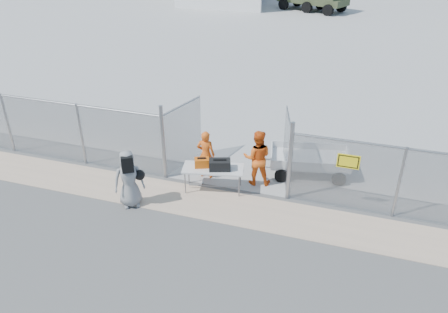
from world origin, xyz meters
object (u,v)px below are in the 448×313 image
(utility_trailer, at_px, (309,161))
(folding_table, at_px, (213,179))
(visitor, at_px, (129,179))
(security_worker_left, at_px, (206,155))
(security_worker_right, at_px, (257,158))

(utility_trailer, bearing_deg, folding_table, -154.47)
(folding_table, height_order, visitor, visitor)
(security_worker_left, bearing_deg, visitor, 52.45)
(security_worker_right, height_order, visitor, security_worker_right)
(security_worker_left, relative_size, utility_trailer, 0.49)
(security_worker_right, bearing_deg, visitor, 23.18)
(folding_table, bearing_deg, utility_trailer, 24.80)
(visitor, relative_size, utility_trailer, 0.53)
(folding_table, distance_m, utility_trailer, 3.32)
(folding_table, bearing_deg, security_worker_left, 113.21)
(folding_table, relative_size, security_worker_left, 1.13)
(security_worker_left, height_order, visitor, visitor)
(security_worker_left, relative_size, visitor, 0.92)
(folding_table, relative_size, utility_trailer, 0.56)
(security_worker_left, xyz_separation_m, security_worker_right, (1.65, 0.12, 0.10))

